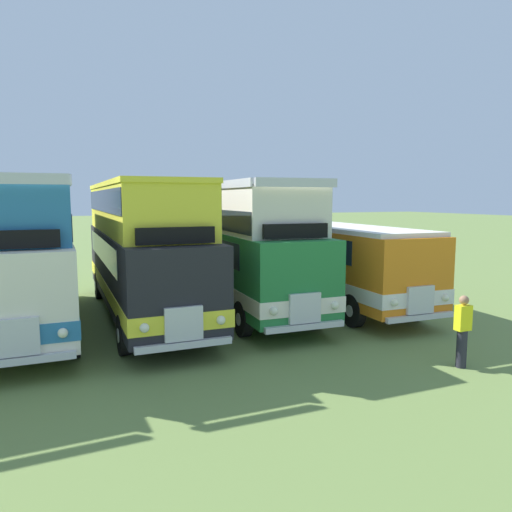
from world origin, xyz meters
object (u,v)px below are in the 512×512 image
bus_sixth_in_row (142,244)px  bus_eighth_in_row (323,255)px  marshal_person (462,331)px  bus_seventh_in_row (238,243)px  bus_fifth_in_row (26,252)px

bus_sixth_in_row → bus_eighth_in_row: 7.06m
bus_sixth_in_row → marshal_person: (6.16, -7.93, -1.59)m
bus_sixth_in_row → bus_seventh_in_row: 3.52m
bus_fifth_in_row → bus_eighth_in_row: (10.54, 0.28, -0.60)m
marshal_person → bus_seventh_in_row: bearing=108.0°
bus_eighth_in_row → bus_sixth_in_row: bearing=-179.3°
bus_fifth_in_row → bus_sixth_in_row: bus_fifth_in_row is taller
bus_seventh_in_row → marshal_person: size_ratio=6.29×
bus_fifth_in_row → marshal_person: (9.67, -7.73, -1.47)m
bus_fifth_in_row → bus_eighth_in_row: bearing=1.5°
bus_fifth_in_row → bus_sixth_in_row: (3.51, 0.20, 0.12)m
marshal_person → bus_sixth_in_row: bearing=127.9°
bus_seventh_in_row → marshal_person: bus_seventh_in_row is taller
bus_sixth_in_row → bus_seventh_in_row: size_ratio=1.02×
bus_fifth_in_row → bus_seventh_in_row: same height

